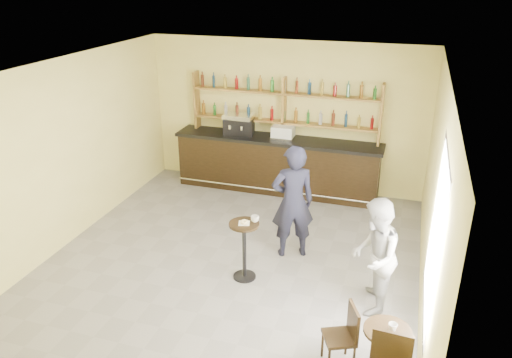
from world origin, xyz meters
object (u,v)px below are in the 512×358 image
(pastry_case, at_px, (283,132))
(chair_west, at_px, (339,337))
(cafe_table, at_px, (385,354))
(patron_second, at_px, (374,256))
(pedestal_table, at_px, (244,251))
(espresso_machine, at_px, (239,124))
(bar_counter, at_px, (277,165))
(man_main, at_px, (293,202))

(pastry_case, xyz_separation_m, chair_west, (2.00, -4.84, -0.92))
(cafe_table, relative_size, patron_second, 0.41)
(pedestal_table, height_order, patron_second, patron_second)
(pedestal_table, xyz_separation_m, patron_second, (1.96, -0.17, 0.37))
(pedestal_table, bearing_deg, pastry_case, 94.94)
(espresso_machine, distance_m, cafe_table, 6.13)
(bar_counter, relative_size, pastry_case, 9.55)
(espresso_machine, bearing_deg, cafe_table, -62.90)
(man_main, height_order, chair_west, man_main)
(bar_counter, relative_size, chair_west, 5.30)
(patron_second, bearing_deg, chair_west, -11.49)
(espresso_machine, height_order, pastry_case, espresso_machine)
(pastry_case, bearing_deg, cafe_table, -58.57)
(espresso_machine, height_order, chair_west, espresso_machine)
(bar_counter, bearing_deg, man_main, -69.17)
(pastry_case, height_order, patron_second, patron_second)
(man_main, distance_m, chair_west, 2.69)
(pedestal_table, bearing_deg, chair_west, -40.11)
(bar_counter, xyz_separation_m, pastry_case, (0.12, 0.00, 0.74))
(man_main, relative_size, patron_second, 1.15)
(espresso_machine, xyz_separation_m, man_main, (1.81, -2.49, -0.44))
(bar_counter, distance_m, patron_second, 4.30)
(cafe_table, relative_size, chair_west, 0.84)
(bar_counter, distance_m, pedestal_table, 3.43)
(man_main, xyz_separation_m, cafe_table, (1.72, -2.40, -0.63))
(espresso_machine, distance_m, patron_second, 4.86)
(cafe_table, bearing_deg, patron_second, 102.53)
(cafe_table, bearing_deg, chair_west, 174.81)
(pedestal_table, relative_size, patron_second, 0.57)
(pastry_case, xyz_separation_m, man_main, (0.83, -2.49, -0.36))
(bar_counter, xyz_separation_m, patron_second, (2.38, -3.58, 0.25))
(pastry_case, bearing_deg, bar_counter, -176.10)
(chair_west, bearing_deg, espresso_machine, -173.37)
(bar_counter, bearing_deg, espresso_machine, 180.00)
(man_main, distance_m, patron_second, 1.80)
(bar_counter, relative_size, patron_second, 2.60)
(bar_counter, xyz_separation_m, cafe_table, (2.67, -4.89, -0.25))
(espresso_machine, relative_size, pedestal_table, 0.65)
(bar_counter, distance_m, cafe_table, 5.58)
(bar_counter, height_order, patron_second, patron_second)
(chair_west, bearing_deg, pedestal_table, -155.14)
(cafe_table, bearing_deg, espresso_machine, 125.87)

